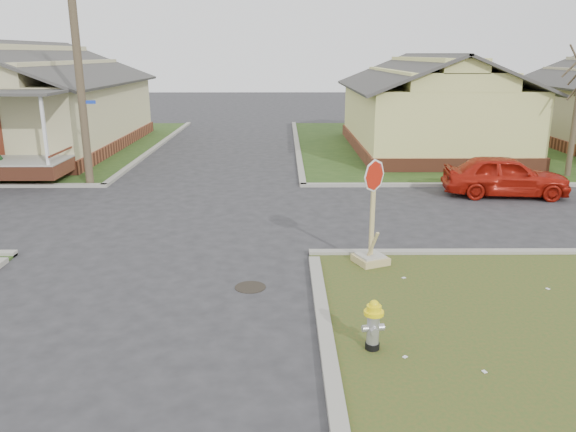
{
  "coord_description": "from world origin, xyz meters",
  "views": [
    {
      "loc": [
        2.89,
        -11.22,
        4.65
      ],
      "look_at": [
        2.99,
        1.0,
        1.1
      ],
      "focal_mm": 35.0,
      "sensor_mm": 36.0,
      "label": 1
    }
  ],
  "objects_px": {
    "red_sedan": "(505,176)",
    "stop_sign": "(371,241)",
    "fire_hydrant": "(373,322)",
    "utility_pole": "(77,53)"
  },
  "relations": [
    {
      "from": "red_sedan",
      "to": "stop_sign",
      "type": "bearing_deg",
      "value": 145.62
    },
    {
      "from": "stop_sign",
      "to": "red_sedan",
      "type": "relative_size",
      "value": 0.59
    },
    {
      "from": "fire_hydrant",
      "to": "stop_sign",
      "type": "distance_m",
      "value": 3.9
    },
    {
      "from": "fire_hydrant",
      "to": "red_sedan",
      "type": "xyz_separation_m",
      "value": [
        6.04,
        10.32,
        0.17
      ]
    },
    {
      "from": "fire_hydrant",
      "to": "red_sedan",
      "type": "height_order",
      "value": "red_sedan"
    },
    {
      "from": "utility_pole",
      "to": "stop_sign",
      "type": "distance_m",
      "value": 12.86
    },
    {
      "from": "utility_pole",
      "to": "fire_hydrant",
      "type": "distance_m",
      "value": 15.29
    },
    {
      "from": "utility_pole",
      "to": "red_sedan",
      "type": "height_order",
      "value": "utility_pole"
    },
    {
      "from": "fire_hydrant",
      "to": "utility_pole",
      "type": "bearing_deg",
      "value": 116.29
    },
    {
      "from": "fire_hydrant",
      "to": "stop_sign",
      "type": "height_order",
      "value": "stop_sign"
    }
  ]
}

